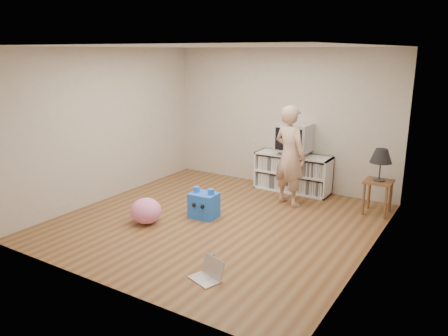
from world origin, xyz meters
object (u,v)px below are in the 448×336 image
Objects in this scene: media_unit at (293,173)px; person at (290,156)px; dvd_deck at (293,153)px; plush_blue at (204,205)px; plush_pink at (146,211)px; side_table at (378,189)px; crt_tv at (294,137)px; laptop at (209,273)px; table_lamp at (381,157)px.

media_unit is 0.91m from person.
dvd_deck is 0.94× the size of plush_blue.
dvd_deck reaches higher than plush_pink.
plush_pink is at bearing 71.42° from person.
dvd_deck is at bearing 167.14° from side_table.
plush_pink is (-1.24, -2.66, -0.15)m from media_unit.
plush_pink is at bearing -141.57° from side_table.
person is (0.23, -0.71, 0.11)m from dvd_deck.
crt_tv reaches higher than dvd_deck.
dvd_deck is 0.27× the size of person.
dvd_deck is at bearing 64.79° from plush_pink.
dvd_deck is 1.07× the size of laptop.
laptop is 0.88× the size of plush_blue.
side_table is 3.37m from laptop.
media_unit is 1.77m from table_lamp.
person reaches higher than media_unit.
dvd_deck is 2.97m from plush_pink.
laptop is (0.50, -3.54, -0.28)m from media_unit.
crt_tv reaches higher than side_table.
media_unit is at bearing 90.00° from crt_tv.
person is (-1.39, -0.34, 0.43)m from side_table.
plush_pink is (-0.60, -0.67, -0.01)m from plush_blue.
plush_pink is (-1.48, -1.94, -0.65)m from person.
media_unit reaches higher than side_table.
table_lamp reaches higher than plush_pink.
person is 2.52m from plush_pink.
table_lamp is at bearing 38.43° from plush_pink.
side_table is 1.18× the size of plush_pink.
dvd_deck is at bearing 167.14° from table_lamp.
crt_tv is 3.68m from laptop.
side_table is at bearing 31.89° from plush_blue.
plush_blue is at bearing -144.75° from table_lamp.
person is 3.65× the size of plush_pink.
media_unit is 3.11× the size of dvd_deck.
table_lamp reaches higher than plush_blue.
dvd_deck is 1.67m from table_lamp.
laptop is at bearing -57.14° from plush_blue.
crt_tv is at bearing 167.25° from table_lamp.
dvd_deck is at bearing -90.00° from media_unit.
laptop is at bearing -82.00° from dvd_deck.
table_lamp is at bearing -147.57° from person.
media_unit is at bearing 166.61° from table_lamp.
plush_blue is 1.04× the size of plush_pink.
dvd_deck reaches higher than media_unit.
media_unit reaches higher than plush_pink.
media_unit is 0.39m from dvd_deck.
plush_pink reaches higher than laptop.
crt_tv is at bearing 167.25° from side_table.
dvd_deck is (0.00, -0.02, 0.39)m from media_unit.
person is at bearing -71.83° from dvd_deck.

